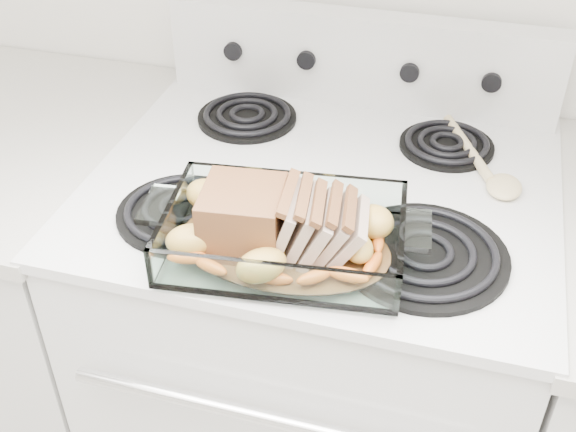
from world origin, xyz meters
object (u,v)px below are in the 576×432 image
(electric_range, at_px, (317,360))
(counter_left, at_px, (35,304))
(baking_dish, at_px, (284,240))
(pork_roast, at_px, (269,219))

(electric_range, distance_m, counter_left, 0.67)
(electric_range, distance_m, baking_dish, 0.52)
(electric_range, height_order, baking_dish, electric_range)
(electric_range, xyz_separation_m, counter_left, (-0.67, -0.00, -0.02))
(counter_left, bearing_deg, pork_roast, -18.32)
(counter_left, bearing_deg, electric_range, 0.10)
(baking_dish, distance_m, pork_roast, 0.04)
(counter_left, xyz_separation_m, baking_dish, (0.66, -0.21, 0.50))
(electric_range, xyz_separation_m, pork_roast, (-0.03, -0.21, 0.51))
(counter_left, height_order, pork_roast, pork_roast)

